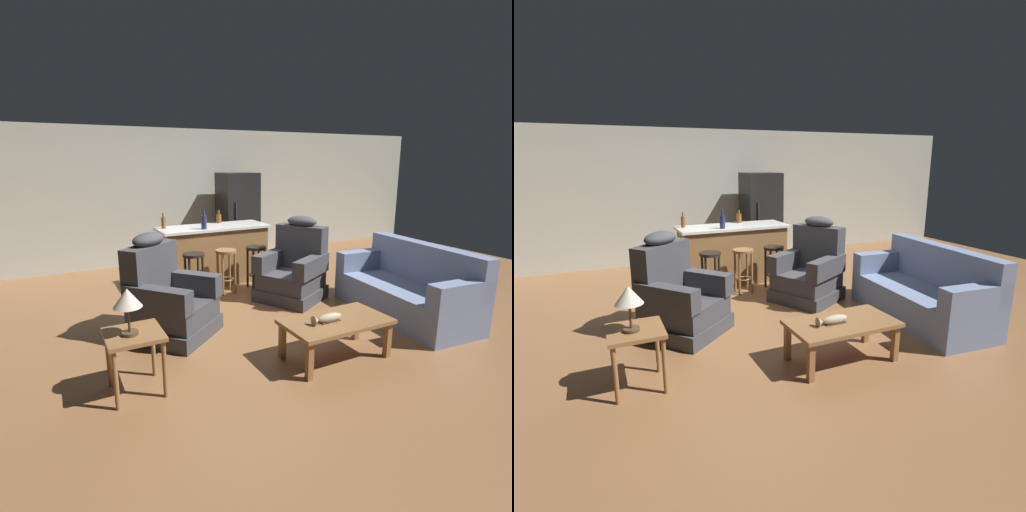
# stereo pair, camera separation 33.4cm
# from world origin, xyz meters

# --- Properties ---
(ground_plane) EXTENTS (12.00, 12.00, 0.00)m
(ground_plane) POSITION_xyz_m (0.00, 0.00, 0.00)
(ground_plane) COLOR brown
(back_wall) EXTENTS (12.00, 0.05, 2.60)m
(back_wall) POSITION_xyz_m (0.00, 3.12, 1.30)
(back_wall) COLOR #B2B2A3
(back_wall) RESTS_ON ground_plane
(coffee_table) EXTENTS (1.10, 0.60, 0.42)m
(coffee_table) POSITION_xyz_m (0.10, -1.71, 0.36)
(coffee_table) COLOR olive
(coffee_table) RESTS_ON ground_plane
(fish_figurine) EXTENTS (0.34, 0.10, 0.10)m
(fish_figurine) POSITION_xyz_m (-0.02, -1.73, 0.46)
(fish_figurine) COLOR #4C3823
(fish_figurine) RESTS_ON coffee_table
(couch) EXTENTS (0.99, 1.96, 0.94)m
(couch) POSITION_xyz_m (1.70, -1.21, 0.34)
(couch) COLOR #707FA3
(couch) RESTS_ON ground_plane
(recliner_near_lamp) EXTENTS (1.18, 1.18, 1.20)m
(recliner_near_lamp) POSITION_xyz_m (-1.26, -0.34, 0.42)
(recliner_near_lamp) COLOR #3D3D42
(recliner_near_lamp) RESTS_ON ground_plane
(recliner_near_island) EXTENTS (1.14, 1.14, 1.20)m
(recliner_near_island) POSITION_xyz_m (0.74, 0.06, 0.42)
(recliner_near_island) COLOR #3D3D42
(recliner_near_island) RESTS_ON ground_plane
(end_table) EXTENTS (0.48, 0.48, 0.56)m
(end_table) POSITION_xyz_m (-1.84, -1.40, 0.46)
(end_table) COLOR olive
(end_table) RESTS_ON ground_plane
(table_lamp) EXTENTS (0.24, 0.24, 0.41)m
(table_lamp) POSITION_xyz_m (-1.87, -1.43, 0.87)
(table_lamp) COLOR #4C3823
(table_lamp) RESTS_ON end_table
(kitchen_island) EXTENTS (1.80, 0.70, 0.95)m
(kitchen_island) POSITION_xyz_m (0.00, 1.35, 0.48)
(kitchen_island) COLOR olive
(kitchen_island) RESTS_ON ground_plane
(bar_stool_left) EXTENTS (0.32, 0.32, 0.68)m
(bar_stool_left) POSITION_xyz_m (-0.57, 0.72, 0.47)
(bar_stool_left) COLOR black
(bar_stool_left) RESTS_ON ground_plane
(bar_stool_middle) EXTENTS (0.32, 0.32, 0.68)m
(bar_stool_middle) POSITION_xyz_m (-0.05, 0.72, 0.47)
(bar_stool_middle) COLOR olive
(bar_stool_middle) RESTS_ON ground_plane
(bar_stool_right) EXTENTS (0.32, 0.32, 0.68)m
(bar_stool_right) POSITION_xyz_m (0.46, 0.72, 0.47)
(bar_stool_right) COLOR black
(bar_stool_right) RESTS_ON ground_plane
(refrigerator) EXTENTS (0.70, 0.69, 1.76)m
(refrigerator) POSITION_xyz_m (1.01, 2.55, 0.88)
(refrigerator) COLOR black
(refrigerator) RESTS_ON ground_plane
(bottle_tall_green) EXTENTS (0.09, 0.09, 0.30)m
(bottle_tall_green) POSITION_xyz_m (-0.24, 1.13, 1.06)
(bottle_tall_green) COLOR #23284C
(bottle_tall_green) RESTS_ON kitchen_island
(bottle_short_amber) EXTENTS (0.09, 0.09, 0.22)m
(bottle_short_amber) POSITION_xyz_m (0.21, 1.60, 1.03)
(bottle_short_amber) COLOR brown
(bottle_short_amber) RESTS_ON kitchen_island
(bottle_wine_dark) EXTENTS (0.07, 0.07, 0.25)m
(bottle_wine_dark) POSITION_xyz_m (-0.78, 1.50, 1.04)
(bottle_wine_dark) COLOR brown
(bottle_wine_dark) RESTS_ON kitchen_island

